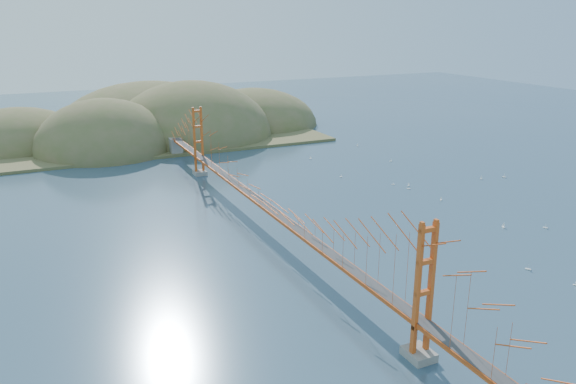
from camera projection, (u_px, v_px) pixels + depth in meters
name	position (u px, v px, depth m)	size (l,w,h in m)	color
ground	(269.00, 233.00, 70.72)	(320.00, 320.00, 0.00)	#334E66
bridge	(268.00, 179.00, 68.78)	(2.20, 94.40, 12.00)	gray
far_headlands	(161.00, 133.00, 130.73)	(84.00, 58.00, 25.00)	brown
sailboat_12	(310.00, 158.00, 107.37)	(0.58, 0.54, 0.65)	white
sailboat_16	(393.00, 184.00, 90.86)	(0.52, 0.52, 0.58)	white
sailboat_6	(528.00, 268.00, 60.38)	(0.65, 0.65, 0.70)	white
sailboat_15	(357.00, 145.00, 117.79)	(0.49, 0.58, 0.66)	white
sailboat_1	(409.00, 188.00, 88.57)	(0.60, 0.60, 0.63)	white
sailboat_11	(504.00, 177.00, 94.93)	(0.66, 0.66, 0.73)	white
sailboat_7	(341.00, 176.00, 95.12)	(0.49, 0.40, 0.57)	white
sailboat_5	(545.00, 227.00, 72.22)	(0.60, 0.60, 0.66)	white
sailboat_8	(409.00, 185.00, 90.20)	(0.58, 0.58, 0.62)	white
sailboat_4	(441.00, 199.00, 83.20)	(0.58, 0.58, 0.61)	white
sailboat_14	(503.00, 226.00, 72.42)	(0.65, 0.65, 0.73)	white
sailboat_17	(391.00, 161.00, 105.32)	(0.57, 0.49, 0.65)	white
sailboat_9	(481.00, 178.00, 93.99)	(0.52, 0.58, 0.65)	white
sailboat_2	(576.00, 284.00, 56.88)	(0.54, 0.54, 0.57)	white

